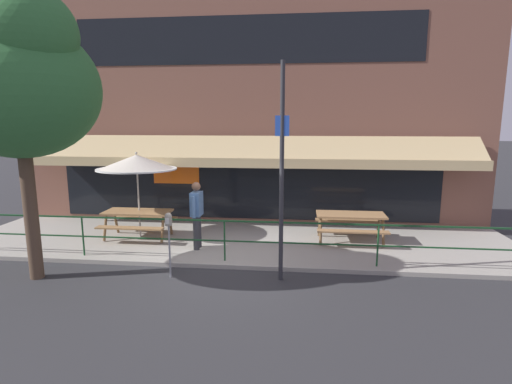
{
  "coord_description": "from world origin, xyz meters",
  "views": [
    {
      "loc": [
        1.67,
        -8.43,
        3.32
      ],
      "look_at": [
        0.59,
        1.6,
        1.5
      ],
      "focal_mm": 28.0,
      "sensor_mm": 36.0,
      "label": 1
    }
  ],
  "objects": [
    {
      "name": "ground_plane",
      "position": [
        0.0,
        0.0,
        0.0
      ],
      "size": [
        120.0,
        120.0,
        0.0
      ],
      "primitive_type": "plane",
      "color": "#2D2D30"
    },
    {
      "name": "patio_deck",
      "position": [
        0.0,
        2.0,
        0.05
      ],
      "size": [
        15.0,
        4.0,
        0.1
      ],
      "primitive_type": "cube",
      "color": "#9E998E",
      "rests_on": "ground"
    },
    {
      "name": "restaurant_building",
      "position": [
        -0.0,
        4.23,
        4.02
      ],
      "size": [
        15.0,
        1.6,
        8.1
      ],
      "color": "brown",
      "rests_on": "ground"
    },
    {
      "name": "patio_railing",
      "position": [
        0.0,
        0.3,
        0.8
      ],
      "size": [
        13.84,
        0.04,
        0.97
      ],
      "color": "#194723",
      "rests_on": "patio_deck"
    },
    {
      "name": "picnic_table_left",
      "position": [
        -2.7,
        1.83,
        0.71
      ],
      "size": [
        1.8,
        1.42,
        0.76
      ],
      "color": "#997047",
      "rests_on": "patio_deck"
    },
    {
      "name": "picnic_table_centre",
      "position": [
        3.07,
        2.11,
        0.71
      ],
      "size": [
        1.8,
        1.42,
        0.76
      ],
      "color": "#997047",
      "rests_on": "patio_deck"
    },
    {
      "name": "patio_umbrella_left",
      "position": [
        -2.7,
        1.94,
        2.18
      ],
      "size": [
        2.14,
        2.14,
        2.38
      ],
      "color": "#B7B2A8",
      "rests_on": "patio_deck"
    },
    {
      "name": "pedestrian_walking",
      "position": [
        -0.85,
        1.11,
        1.06
      ],
      "size": [
        0.25,
        0.62,
        1.71
      ],
      "color": "#333338",
      "rests_on": "patio_deck"
    },
    {
      "name": "parking_meter_near",
      "position": [
        -1.02,
        -0.58,
        1.15
      ],
      "size": [
        0.15,
        0.16,
        1.42
      ],
      "color": "gray",
      "rests_on": "ground"
    },
    {
      "name": "street_sign_pole",
      "position": [
        1.33,
        -0.45,
        2.29
      ],
      "size": [
        0.28,
        0.09,
        4.46
      ],
      "color": "#2D2D33",
      "rests_on": "ground"
    },
    {
      "name": "street_tree_curbside",
      "position": [
        -3.76,
        -0.96,
        4.08
      ],
      "size": [
        3.19,
        2.87,
        5.75
      ],
      "color": "brown",
      "rests_on": "ground"
    }
  ]
}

